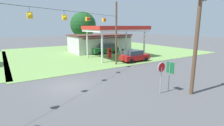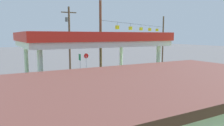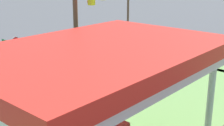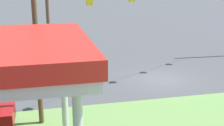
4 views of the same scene
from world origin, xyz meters
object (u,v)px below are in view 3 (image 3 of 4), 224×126
car_at_pumps_front (28,123)px  stop_sign_roadside (16,45)px  gas_station_canopy (100,60)px  route_sign (5,48)px

car_at_pumps_front → stop_sign_roadside: stop_sign_roadside is taller
gas_station_canopy → car_at_pumps_front: 5.76m
gas_station_canopy → route_sign: (-4.86, -15.02, -2.99)m
gas_station_canopy → route_sign: 16.07m
car_at_pumps_front → stop_sign_roadside: 12.41m
route_sign → car_at_pumps_front: bearing=63.8°
stop_sign_roadside → route_sign: stop_sign_roadside is taller
car_at_pumps_front → route_sign: (-5.27, -10.73, 0.82)m
route_sign → stop_sign_roadside: bearing=178.1°
gas_station_canopy → route_sign: gas_station_canopy is taller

